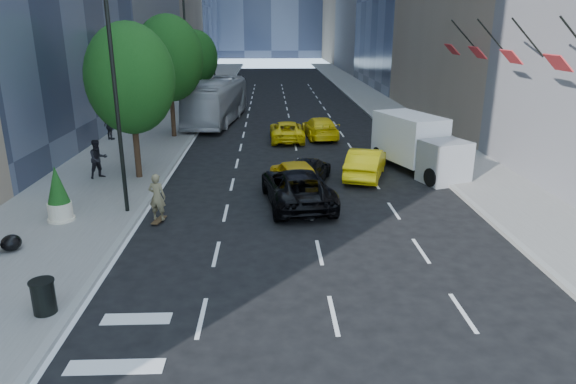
{
  "coord_description": "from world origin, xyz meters",
  "views": [
    {
      "loc": [
        -0.65,
        -15.94,
        7.34
      ],
      "look_at": [
        -0.0,
        1.77,
        1.6
      ],
      "focal_mm": 32.0,
      "sensor_mm": 36.0,
      "label": 1
    }
  ],
  "objects_px": {
    "black_sedan_mercedes": "(308,171)",
    "black_sedan_lincoln": "(297,187)",
    "box_truck": "(418,144)",
    "skateboarder": "(157,200)",
    "city_bus": "(217,101)",
    "trash_can": "(44,297)",
    "planter_shrub": "(58,195)"
  },
  "relations": [
    {
      "from": "planter_shrub",
      "to": "black_sedan_lincoln",
      "type": "bearing_deg",
      "value": 12.17
    },
    {
      "from": "black_sedan_mercedes",
      "to": "box_truck",
      "type": "distance_m",
      "value": 6.33
    },
    {
      "from": "city_bus",
      "to": "trash_can",
      "type": "xyz_separation_m",
      "value": [
        -1.8,
        -28.92,
        -1.07
      ]
    },
    {
      "from": "skateboarder",
      "to": "trash_can",
      "type": "bearing_deg",
      "value": 89.7
    },
    {
      "from": "black_sedan_lincoln",
      "to": "skateboarder",
      "type": "bearing_deg",
      "value": 12.52
    },
    {
      "from": "skateboarder",
      "to": "trash_can",
      "type": "relative_size",
      "value": 2.1
    },
    {
      "from": "box_truck",
      "to": "trash_can",
      "type": "distance_m",
      "value": 19.58
    },
    {
      "from": "box_truck",
      "to": "trash_can",
      "type": "height_order",
      "value": "box_truck"
    },
    {
      "from": "black_sedan_mercedes",
      "to": "trash_can",
      "type": "relative_size",
      "value": 4.97
    },
    {
      "from": "black_sedan_lincoln",
      "to": "box_truck",
      "type": "height_order",
      "value": "box_truck"
    },
    {
      "from": "skateboarder",
      "to": "planter_shrub",
      "type": "distance_m",
      "value": 3.76
    },
    {
      "from": "box_truck",
      "to": "black_sedan_mercedes",
      "type": "bearing_deg",
      "value": -179.86
    },
    {
      "from": "city_bus",
      "to": "planter_shrub",
      "type": "xyz_separation_m",
      "value": [
        -3.97,
        -22.09,
        -0.48
      ]
    },
    {
      "from": "black_sedan_lincoln",
      "to": "trash_can",
      "type": "xyz_separation_m",
      "value": [
        -7.1,
        -8.83,
        -0.19
      ]
    },
    {
      "from": "skateboarder",
      "to": "planter_shrub",
      "type": "height_order",
      "value": "planter_shrub"
    },
    {
      "from": "trash_can",
      "to": "skateboarder",
      "type": "bearing_deg",
      "value": 76.98
    },
    {
      "from": "skateboarder",
      "to": "black_sedan_mercedes",
      "type": "height_order",
      "value": "skateboarder"
    },
    {
      "from": "black_sedan_lincoln",
      "to": "trash_can",
      "type": "distance_m",
      "value": 11.33
    },
    {
      "from": "skateboarder",
      "to": "black_sedan_lincoln",
      "type": "height_order",
      "value": "skateboarder"
    },
    {
      "from": "skateboarder",
      "to": "black_sedan_lincoln",
      "type": "bearing_deg",
      "value": -147.37
    },
    {
      "from": "black_sedan_mercedes",
      "to": "black_sedan_lincoln",
      "type": "bearing_deg",
      "value": 91.02
    },
    {
      "from": "box_truck",
      "to": "planter_shrub",
      "type": "distance_m",
      "value": 17.41
    },
    {
      "from": "black_sedan_mercedes",
      "to": "planter_shrub",
      "type": "xyz_separation_m",
      "value": [
        -9.97,
        -5.0,
        0.55
      ]
    },
    {
      "from": "black_sedan_mercedes",
      "to": "box_truck",
      "type": "height_order",
      "value": "box_truck"
    },
    {
      "from": "black_sedan_mercedes",
      "to": "planter_shrub",
      "type": "height_order",
      "value": "planter_shrub"
    },
    {
      "from": "skateboarder",
      "to": "black_sedan_lincoln",
      "type": "relative_size",
      "value": 0.33
    },
    {
      "from": "trash_can",
      "to": "planter_shrub",
      "type": "height_order",
      "value": "planter_shrub"
    },
    {
      "from": "city_bus",
      "to": "box_truck",
      "type": "height_order",
      "value": "city_bus"
    },
    {
      "from": "skateboarder",
      "to": "city_bus",
      "type": "bearing_deg",
      "value": -77.85
    },
    {
      "from": "trash_can",
      "to": "city_bus",
      "type": "bearing_deg",
      "value": 86.44
    },
    {
      "from": "city_bus",
      "to": "black_sedan_lincoln",
      "type": "bearing_deg",
      "value": -68.53
    },
    {
      "from": "box_truck",
      "to": "skateboarder",
      "type": "bearing_deg",
      "value": -169.19
    }
  ]
}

